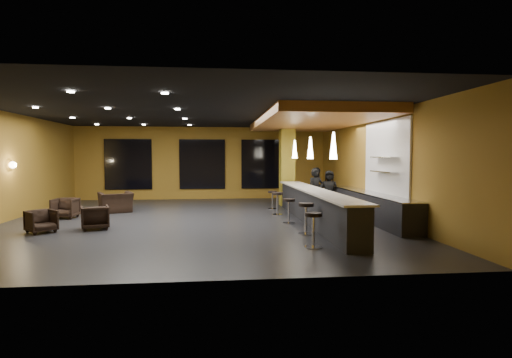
{
  "coord_description": "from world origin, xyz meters",
  "views": [
    {
      "loc": [
        0.58,
        -13.08,
        2.07
      ],
      "look_at": [
        2.0,
        0.5,
        1.3
      ],
      "focal_mm": 28.0,
      "sensor_mm": 36.0,
      "label": 1
    }
  ],
  "objects": [
    {
      "name": "floor",
      "position": [
        0.0,
        0.0,
        -0.05
      ],
      "size": [
        12.0,
        13.0,
        0.1
      ],
      "primitive_type": "cube",
      "color": "black",
      "rests_on": "ground"
    },
    {
      "name": "ceiling",
      "position": [
        0.0,
        0.0,
        3.55
      ],
      "size": [
        12.0,
        13.0,
        0.1
      ],
      "primitive_type": "cube",
      "color": "black"
    },
    {
      "name": "wall_back",
      "position": [
        0.0,
        6.55,
        1.75
      ],
      "size": [
        12.0,
        0.1,
        3.5
      ],
      "primitive_type": "cube",
      "color": "olive",
      "rests_on": "floor"
    },
    {
      "name": "wall_front",
      "position": [
        0.0,
        -6.55,
        1.75
      ],
      "size": [
        12.0,
        0.1,
        3.5
      ],
      "primitive_type": "cube",
      "color": "olive",
      "rests_on": "floor"
    },
    {
      "name": "wall_right",
      "position": [
        6.05,
        0.0,
        1.75
      ],
      "size": [
        0.1,
        13.0,
        3.5
      ],
      "primitive_type": "cube",
      "color": "olive",
      "rests_on": "floor"
    },
    {
      "name": "wood_soffit",
      "position": [
        4.0,
        1.0,
        3.36
      ],
      "size": [
        3.6,
        8.0,
        0.28
      ],
      "primitive_type": "cube",
      "color": "#A76830",
      "rests_on": "ceiling"
    },
    {
      "name": "window_left",
      "position": [
        -3.5,
        6.44,
        1.7
      ],
      "size": [
        2.2,
        0.06,
        2.4
      ],
      "primitive_type": "cube",
      "color": "black",
      "rests_on": "wall_back"
    },
    {
      "name": "window_center",
      "position": [
        0.0,
        6.44,
        1.7
      ],
      "size": [
        2.2,
        0.06,
        2.4
      ],
      "primitive_type": "cube",
      "color": "black",
      "rests_on": "wall_back"
    },
    {
      "name": "window_right",
      "position": [
        3.0,
        6.44,
        1.7
      ],
      "size": [
        2.2,
        0.06,
        2.4
      ],
      "primitive_type": "cube",
      "color": "black",
      "rests_on": "wall_back"
    },
    {
      "name": "tile_backsplash",
      "position": [
        5.96,
        -1.0,
        2.0
      ],
      "size": [
        0.06,
        3.2,
        2.4
      ],
      "primitive_type": "cube",
      "color": "white",
      "rests_on": "wall_right"
    },
    {
      "name": "bar_counter",
      "position": [
        3.65,
        -1.0,
        0.5
      ],
      "size": [
        0.6,
        8.0,
        1.0
      ],
      "primitive_type": "cube",
      "color": "black",
      "rests_on": "floor"
    },
    {
      "name": "bar_top",
      "position": [
        3.65,
        -1.0,
        1.02
      ],
      "size": [
        0.78,
        8.1,
        0.05
      ],
      "primitive_type": "cube",
      "color": "silver",
      "rests_on": "bar_counter"
    },
    {
      "name": "prep_counter",
      "position": [
        5.65,
        -0.5,
        0.43
      ],
      "size": [
        0.7,
        6.0,
        0.86
      ],
      "primitive_type": "cube",
      "color": "black",
      "rests_on": "floor"
    },
    {
      "name": "prep_top",
      "position": [
        5.65,
        -0.5,
        0.89
      ],
      "size": [
        0.72,
        6.0,
        0.03
      ],
      "primitive_type": "cube",
      "color": "silver",
      "rests_on": "prep_counter"
    },
    {
      "name": "wall_shelf_lower",
      "position": [
        5.82,
        -1.2,
        1.6
      ],
      "size": [
        0.3,
        1.5,
        0.03
      ],
      "primitive_type": "cube",
      "color": "silver",
      "rests_on": "wall_right"
    },
    {
      "name": "wall_shelf_upper",
      "position": [
        5.82,
        -1.2,
        2.05
      ],
      "size": [
        0.3,
        1.5,
        0.03
      ],
      "primitive_type": "cube",
      "color": "silver",
      "rests_on": "wall_right"
    },
    {
      "name": "column",
      "position": [
        3.65,
        3.6,
        1.75
      ],
      "size": [
        0.6,
        0.6,
        3.5
      ],
      "primitive_type": "cube",
      "color": "olive",
      "rests_on": "floor"
    },
    {
      "name": "wall_sconce",
      "position": [
        -5.88,
        0.5,
        1.8
      ],
      "size": [
        0.22,
        0.22,
        0.22
      ],
      "primitive_type": "sphere",
      "color": "#FFE5B2",
      "rests_on": "wall_left"
    },
    {
      "name": "pendant_0",
      "position": [
        3.65,
        -3.0,
        2.35
      ],
      "size": [
        0.2,
        0.2,
        0.7
      ],
      "primitive_type": "cone",
      "color": "white",
      "rests_on": "wood_soffit"
    },
    {
      "name": "pendant_1",
      "position": [
        3.65,
        -0.5,
        2.35
      ],
      "size": [
        0.2,
        0.2,
        0.7
      ],
      "primitive_type": "cone",
      "color": "white",
      "rests_on": "wood_soffit"
    },
    {
      "name": "pendant_2",
      "position": [
        3.65,
        2.0,
        2.35
      ],
      "size": [
        0.2,
        0.2,
        0.7
      ],
      "primitive_type": "cone",
      "color": "white",
      "rests_on": "wood_soffit"
    },
    {
      "name": "staff_a",
      "position": [
        4.29,
        1.23,
        0.81
      ],
      "size": [
        0.66,
        0.51,
        1.63
      ],
      "primitive_type": "imported",
      "rotation": [
        0.0,
        0.0,
        0.21
      ],
      "color": "black",
      "rests_on": "floor"
    },
    {
      "name": "staff_b",
      "position": [
        4.69,
        2.54,
        0.82
      ],
      "size": [
        0.97,
        0.87,
        1.63
      ],
      "primitive_type": "imported",
      "rotation": [
        0.0,
        0.0,
        0.39
      ],
      "color": "black",
      "rests_on": "floor"
    },
    {
      "name": "staff_c",
      "position": [
        5.05,
        2.1,
        0.76
      ],
      "size": [
        0.84,
        0.64,
        1.53
      ],
      "primitive_type": "imported",
      "rotation": [
        0.0,
        0.0,
        -0.23
      ],
      "color": "black",
      "rests_on": "floor"
    },
    {
      "name": "armchair_a",
      "position": [
        -4.11,
        -1.79,
        0.31
      ],
      "size": [
        0.95,
        0.96,
        0.62
      ],
      "primitive_type": "imported",
      "rotation": [
        0.0,
        0.0,
        0.76
      ],
      "color": "black",
      "rests_on": "floor"
    },
    {
      "name": "armchair_b",
      "position": [
        -2.81,
        -1.39,
        0.34
      ],
      "size": [
        0.93,
        0.94,
        0.68
      ],
      "primitive_type": "imported",
      "rotation": [
        0.0,
        0.0,
        3.47
      ],
      "color": "black",
      "rests_on": "floor"
    },
    {
      "name": "armchair_c",
      "position": [
        -4.4,
        0.79,
        0.34
      ],
      "size": [
        0.78,
        0.8,
        0.68
      ],
      "primitive_type": "imported",
      "rotation": [
        0.0,
        0.0,
        -0.07
      ],
      "color": "black",
      "rests_on": "floor"
    },
    {
      "name": "armchair_d",
      "position": [
        -3.07,
        2.12,
        0.37
      ],
      "size": [
        1.45,
        1.37,
        0.74
      ],
      "primitive_type": "imported",
      "rotation": [
        0.0,
        0.0,
        3.56
      ],
      "color": "black",
      "rests_on": "floor"
    },
    {
      "name": "bar_stool_0",
      "position": [
        2.8,
        -4.32,
        0.51
      ],
      "size": [
        0.41,
        0.41,
        0.8
      ],
      "rotation": [
        0.0,
        0.0,
        0.28
      ],
      "color": "silver",
      "rests_on": "floor"
    },
    {
      "name": "bar_stool_1",
      "position": [
        2.99,
        -2.77,
        0.54
      ],
      "size": [
        0.42,
        0.42,
        0.84
      ],
      "rotation": [
        0.0,
        0.0,
        -0.1
      ],
      "color": "silver",
      "rests_on": "floor"
    },
    {
      "name": "bar_stool_2",
      "position": [
        2.86,
        -1.03,
        0.49
      ],
      "size": [
        0.39,
        0.39,
        0.77
      ],
      "rotation": [
        0.0,
        0.0,
        -0.25
      ],
      "color": "silver",
      "rests_on": "floor"
    },
    {
      "name": "bar_stool_3",
      "position": [
        2.79,
        0.79,
        0.51
      ],
      "size": [
        0.41,
        0.41,
        0.8
      ],
      "rotation": [
        0.0,
        0.0,
        -0.38
      ],
      "color": "silver",
      "rests_on": "floor"
    },
    {
      "name": "bar_stool_4",
      "position": [
        2.85,
        2.38,
        0.46
      ],
      "size": [
        0.36,
        0.36,
        0.72
      ],
      "rotation": [
        0.0,
        0.0,
        -0.03
      ],
      "color": "silver",
      "rests_on": "floor"
    }
  ]
}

